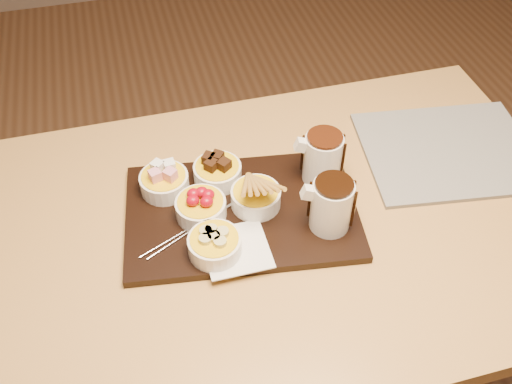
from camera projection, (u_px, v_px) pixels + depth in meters
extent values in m
plane|color=brown|center=(278.00, 384.00, 1.69)|extent=(5.00, 5.00, 0.00)
cube|color=#BC8B45|center=(288.00, 225.00, 1.16)|extent=(1.20, 0.80, 0.04)
cylinder|color=#BC8B45|center=(58.00, 261.00, 1.56)|extent=(0.06, 0.06, 0.71)
cylinder|color=#BC8B45|center=(418.00, 188.00, 1.75)|extent=(0.06, 0.06, 0.71)
cube|color=black|center=(242.00, 212.00, 1.15)|extent=(0.50, 0.36, 0.02)
cube|color=white|center=(237.00, 249.00, 1.07)|extent=(0.12, 0.12, 0.00)
cylinder|color=white|center=(165.00, 183.00, 1.16)|extent=(0.10, 0.10, 0.04)
cylinder|color=white|center=(218.00, 173.00, 1.18)|extent=(0.10, 0.10, 0.04)
cylinder|color=white|center=(201.00, 208.00, 1.11)|extent=(0.10, 0.10, 0.04)
cylinder|color=white|center=(256.00, 198.00, 1.13)|extent=(0.10, 0.10, 0.04)
cylinder|color=white|center=(215.00, 245.00, 1.05)|extent=(0.10, 0.10, 0.04)
cylinder|color=silver|center=(331.00, 206.00, 1.07)|extent=(0.09, 0.09, 0.11)
cylinder|color=silver|center=(323.00, 158.00, 1.16)|extent=(0.09, 0.09, 0.11)
cube|color=beige|center=(448.00, 151.00, 1.28)|extent=(0.41, 0.35, 0.01)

